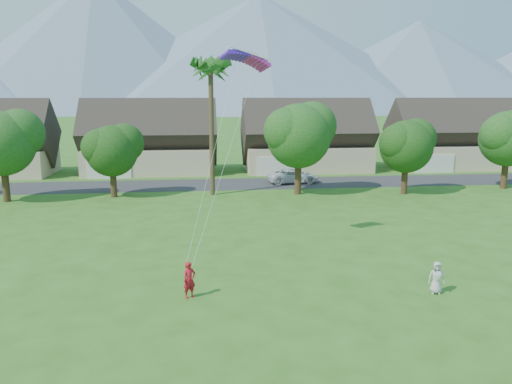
{
  "coord_description": "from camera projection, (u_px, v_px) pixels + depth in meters",
  "views": [
    {
      "loc": [
        -3.1,
        -17.43,
        9.18
      ],
      "look_at": [
        0.0,
        10.0,
        3.8
      ],
      "focal_mm": 35.0,
      "sensor_mm": 36.0,
      "label": 1
    }
  ],
  "objects": [
    {
      "name": "kite_flyer",
      "position": [
        189.0,
        280.0,
        22.82
      ],
      "size": [
        0.75,
        0.67,
        1.71
      ],
      "primitive_type": "imported",
      "rotation": [
        0.0,
        0.0,
        0.53
      ],
      "color": "red",
      "rests_on": "ground"
    },
    {
      "name": "watcher",
      "position": [
        437.0,
        278.0,
        23.33
      ],
      "size": [
        0.86,
        0.67,
        1.55
      ],
      "primitive_type": "imported",
      "rotation": [
        0.0,
        0.0,
        -0.25
      ],
      "color": "#B7B7B3",
      "rests_on": "ground"
    },
    {
      "name": "ground",
      "position": [
        285.0,
        339.0,
        19.1
      ],
      "size": [
        500.0,
        500.0,
        0.0
      ],
      "primitive_type": "plane",
      "color": "#2D6019",
      "rests_on": "ground"
    },
    {
      "name": "parked_car",
      "position": [
        293.0,
        176.0,
        52.85
      ],
      "size": [
        5.54,
        2.85,
        1.49
      ],
      "primitive_type": "imported",
      "rotation": [
        0.0,
        0.0,
        1.64
      ],
      "color": "white",
      "rests_on": "ground"
    },
    {
      "name": "fan_palm",
      "position": [
        210.0,
        65.0,
        44.42
      ],
      "size": [
        3.0,
        3.0,
        13.8
      ],
      "color": "#4C3D26",
      "rests_on": "ground"
    },
    {
      "name": "tree_row",
      "position": [
        221.0,
        143.0,
        45.27
      ],
      "size": [
        62.27,
        6.67,
        8.45
      ],
      "color": "#47301C",
      "rests_on": "ground"
    },
    {
      "name": "parafoil_kite",
      "position": [
        246.0,
        57.0,
        27.97
      ],
      "size": [
        3.04,
        1.45,
        0.5
      ],
      "rotation": [
        0.0,
        0.0,
        0.39
      ],
      "color": "#551BCF",
      "rests_on": "ground"
    },
    {
      "name": "mountain_ridge",
      "position": [
        223.0,
        57.0,
        268.29
      ],
      "size": [
        540.0,
        240.0,
        70.0
      ],
      "color": "slate",
      "rests_on": "ground"
    },
    {
      "name": "houses_row",
      "position": [
        230.0,
        143.0,
        60.43
      ],
      "size": [
        72.75,
        8.19,
        8.86
      ],
      "color": "beige",
      "rests_on": "ground"
    },
    {
      "name": "street",
      "position": [
        230.0,
        184.0,
        52.26
      ],
      "size": [
        90.0,
        7.0,
        0.01
      ],
      "primitive_type": "cube",
      "color": "#2D2D30",
      "rests_on": "ground"
    }
  ]
}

